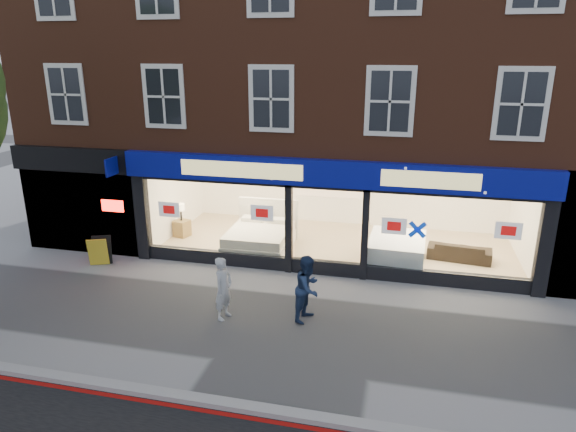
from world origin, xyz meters
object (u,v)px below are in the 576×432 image
(mattress_stack, at_px, (396,251))
(sofa, at_px, (459,251))
(display_bed, at_px, (260,237))
(pedestrian_grey, at_px, (223,288))
(a_board, at_px, (100,251))
(pedestrian_blue, at_px, (308,288))

(mattress_stack, distance_m, sofa, 1.96)
(display_bed, bearing_deg, pedestrian_grey, -86.11)
(display_bed, xyz_separation_m, a_board, (-4.25, -2.10, -0.04))
(display_bed, relative_size, mattress_stack, 1.15)
(sofa, distance_m, pedestrian_grey, 7.34)
(a_board, bearing_deg, display_bed, 3.83)
(display_bed, height_order, a_board, display_bed)
(display_bed, xyz_separation_m, pedestrian_grey, (0.35, -4.23, 0.28))
(sofa, height_order, pedestrian_grey, pedestrian_grey)
(mattress_stack, height_order, sofa, mattress_stack)
(display_bed, relative_size, pedestrian_grey, 1.56)
(mattress_stack, bearing_deg, pedestrian_blue, -117.92)
(sofa, relative_size, pedestrian_blue, 1.15)
(a_board, bearing_deg, sofa, -8.26)
(sofa, xyz_separation_m, pedestrian_grey, (-5.61, -4.71, 0.39))
(mattress_stack, relative_size, pedestrian_grey, 1.36)
(mattress_stack, bearing_deg, pedestrian_grey, -133.86)
(mattress_stack, relative_size, sofa, 1.13)
(display_bed, bearing_deg, pedestrian_blue, -60.30)
(display_bed, xyz_separation_m, pedestrian_blue, (2.26, -3.84, 0.32))
(a_board, bearing_deg, pedestrian_grey, -47.30)
(sofa, relative_size, a_board, 2.11)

